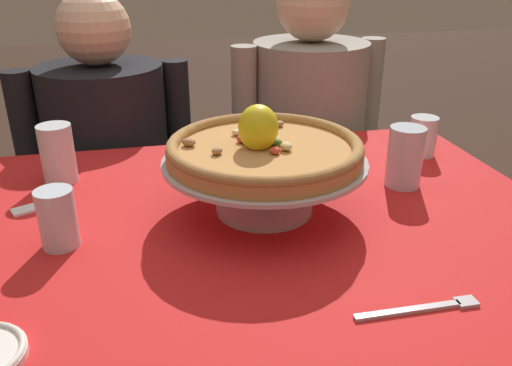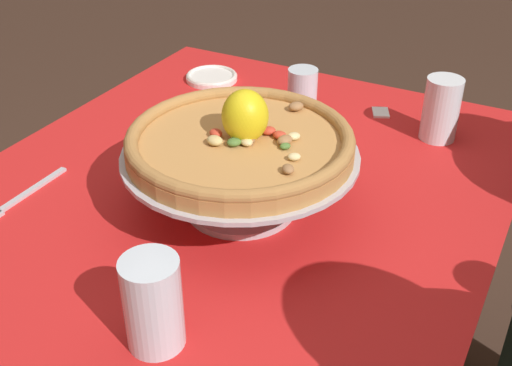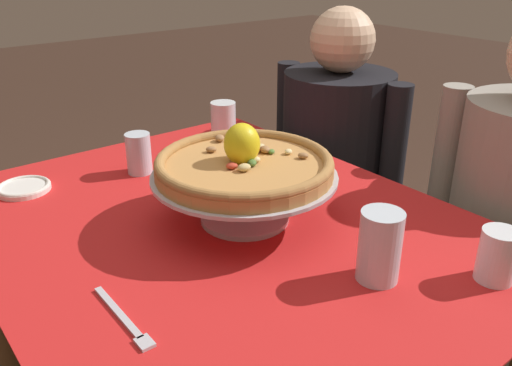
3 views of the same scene
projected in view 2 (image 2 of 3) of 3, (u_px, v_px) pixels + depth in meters
dining_table at (224, 239)px, 1.23m from camera, size 1.24×0.97×0.74m
pizza_stand at (240, 169)px, 1.10m from camera, size 0.41×0.41×0.11m
pizza at (241, 140)px, 1.07m from camera, size 0.39×0.39×0.11m
water_glass_back_left at (441, 113)px, 1.33m from camera, size 0.08×0.08×0.13m
water_glass_side_right at (153, 307)px, 0.84m from camera, size 0.08×0.08×0.14m
water_glass_side_left at (302, 95)px, 1.43m from camera, size 0.07×0.07×0.11m
side_plate at (212, 77)px, 1.62m from camera, size 0.13×0.13×0.02m
dinner_fork at (22, 196)px, 1.17m from camera, size 0.20×0.02×0.01m
sugar_packet at (381, 112)px, 1.46m from camera, size 0.06×0.05×0.00m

